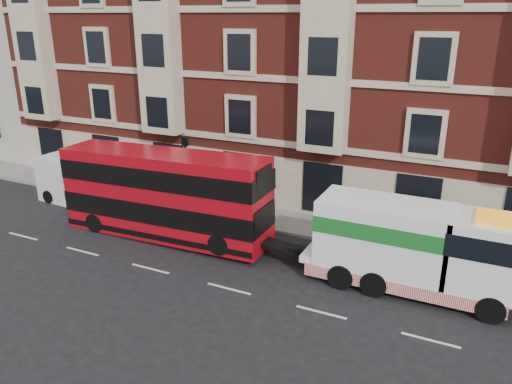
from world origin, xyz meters
TOP-DOWN VIEW (x-y plane):
  - ground at (0.00, 0.00)m, footprint 120.00×120.00m
  - sidewalk at (0.00, 7.50)m, footprint 90.00×3.00m
  - victorian_terrace at (0.50, 15.00)m, footprint 45.00×12.00m
  - lamp_post_west at (-6.00, 6.20)m, footprint 0.35×0.15m
  - double_decker_bus at (-5.34, 3.19)m, footprint 10.94×2.51m
  - tow_truck at (6.72, 3.19)m, footprint 8.76×2.59m
  - box_van at (-12.85, 5.00)m, footprint 5.30×2.50m
  - pedestrian at (-14.49, 6.15)m, footprint 0.68×0.60m

SIDE VIEW (x-z plane):
  - ground at x=0.00m, z-range 0.00..0.00m
  - sidewalk at x=0.00m, z-range 0.00..0.15m
  - pedestrian at x=-14.49m, z-range 0.15..1.71m
  - box_van at x=-12.85m, z-range -0.02..2.67m
  - tow_truck at x=6.72m, z-range 0.11..3.76m
  - double_decker_bus at x=-5.34m, z-range 0.13..4.56m
  - lamp_post_west at x=-6.00m, z-range 0.50..4.85m
  - victorian_terrace at x=0.50m, z-range -0.13..20.27m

